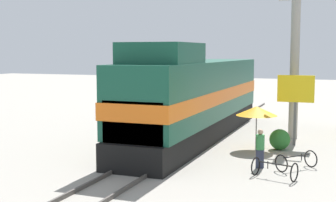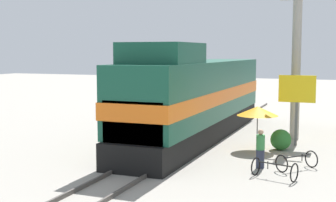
# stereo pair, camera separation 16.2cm
# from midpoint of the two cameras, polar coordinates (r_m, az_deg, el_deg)

# --- Properties ---
(ground_plane) EXTENTS (120.00, 120.00, 0.00)m
(ground_plane) POSITION_cam_midpoint_polar(r_m,az_deg,el_deg) (23.29, 1.62, -5.44)
(ground_plane) COLOR gray
(rail_near) EXTENTS (0.08, 39.15, 0.15)m
(rail_near) POSITION_cam_midpoint_polar(r_m,az_deg,el_deg) (23.52, -0.04, -5.14)
(rail_near) COLOR #4C4742
(rail_near) RESTS_ON ground_plane
(rail_far) EXTENTS (0.08, 39.15, 0.15)m
(rail_far) POSITION_cam_midpoint_polar(r_m,az_deg,el_deg) (23.05, 3.31, -5.38)
(rail_far) COLOR #4C4742
(rail_far) RESTS_ON ground_plane
(locomotive) EXTENTS (3.02, 16.91, 5.01)m
(locomotive) POSITION_cam_midpoint_polar(r_m,az_deg,el_deg) (24.69, 3.07, 0.37)
(locomotive) COLOR black
(locomotive) RESTS_ON ground_plane
(utility_pole) EXTENTS (1.80, 0.47, 8.38)m
(utility_pole) POSITION_cam_midpoint_polar(r_m,az_deg,el_deg) (25.56, 15.01, 4.93)
(utility_pole) COLOR #9E998E
(utility_pole) RESTS_ON ground_plane
(vendor_umbrella) EXTENTS (1.93, 1.93, 2.07)m
(vendor_umbrella) POSITION_cam_midpoint_polar(r_m,az_deg,el_deg) (22.45, 10.54, -1.19)
(vendor_umbrella) COLOR #4C4C4C
(vendor_umbrella) RESTS_ON ground_plane
(billboard_sign) EXTENTS (1.78, 0.12, 3.48)m
(billboard_sign) POSITION_cam_midpoint_polar(r_m,az_deg,el_deg) (23.82, 15.11, 0.87)
(billboard_sign) COLOR #595959
(billboard_sign) RESTS_ON ground_plane
(shrub_cluster) EXTENTS (0.98, 0.98, 0.98)m
(shrub_cluster) POSITION_cam_midpoint_polar(r_m,az_deg,el_deg) (22.82, 13.27, -4.59)
(shrub_cluster) COLOR #2D722D
(shrub_cluster) RESTS_ON ground_plane
(person_bystander) EXTENTS (0.34, 0.34, 1.57)m
(person_bystander) POSITION_cam_midpoint_polar(r_m,az_deg,el_deg) (19.04, 10.93, -5.56)
(person_bystander) COLOR #2D3347
(person_bystander) RESTS_ON ground_plane
(bicycle) EXTENTS (1.57, 1.70, 0.69)m
(bicycle) POSITION_cam_midpoint_polar(r_m,az_deg,el_deg) (19.20, 15.15, -7.04)
(bicycle) COLOR black
(bicycle) RESTS_ON ground_plane
(bicycle_spare) EXTENTS (1.70, 1.11, 0.70)m
(bicycle_spare) POSITION_cam_midpoint_polar(r_m,az_deg,el_deg) (17.70, 12.58, -8.08)
(bicycle_spare) COLOR black
(bicycle_spare) RESTS_ON ground_plane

